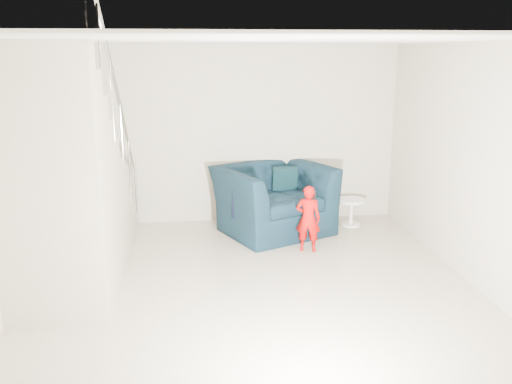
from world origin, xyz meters
TOP-DOWN VIEW (x-y plane):
  - floor at (0.00, 0.00)m, footprint 5.50×5.50m
  - ceiling at (0.00, 0.00)m, footprint 5.50×5.50m
  - back_wall at (0.00, 2.75)m, footprint 5.00×0.00m
  - front_wall at (0.00, -2.75)m, footprint 5.00×0.00m
  - left_wall at (-2.50, 0.00)m, footprint 0.00×5.50m
  - right_wall at (2.50, 0.00)m, footprint 0.00×5.50m
  - armchair at (0.52, 2.12)m, footprint 1.91×1.82m
  - toddler at (0.85, 1.26)m, footprint 0.38×0.30m
  - side_table at (1.74, 2.26)m, footprint 0.42×0.42m
  - staircase at (-2.00, 0.55)m, footprint 1.02×3.03m
  - cushion at (0.72, 2.38)m, footprint 0.37×0.18m
  - throw at (-0.10, 2.01)m, footprint 0.05×0.51m
  - phone at (0.92, 1.21)m, footprint 0.03×0.05m

SIDE VIEW (x-z plane):
  - floor at x=0.00m, z-range 0.00..0.00m
  - side_table at x=1.74m, z-range 0.07..0.49m
  - toddler at x=0.85m, z-range 0.00..0.90m
  - armchair at x=0.52m, z-range 0.00..0.97m
  - throw at x=-0.10m, z-range 0.33..0.90m
  - cushion at x=0.72m, z-range 0.55..0.92m
  - phone at x=0.92m, z-range 0.73..0.83m
  - staircase at x=-2.00m, z-range -0.86..2.76m
  - left_wall at x=-2.50m, z-range -1.40..4.10m
  - right_wall at x=2.50m, z-range -1.40..4.10m
  - back_wall at x=0.00m, z-range -1.15..3.85m
  - front_wall at x=0.00m, z-range -1.15..3.85m
  - ceiling at x=0.00m, z-range 2.70..2.70m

